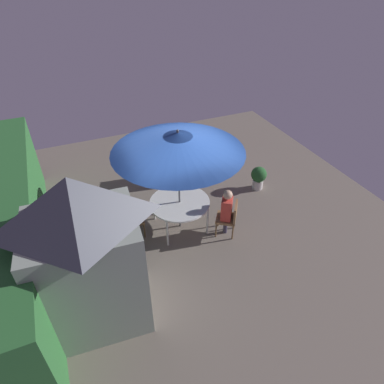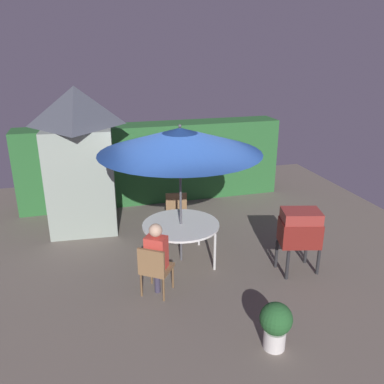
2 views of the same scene
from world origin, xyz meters
TOP-DOWN VIEW (x-y plane):
  - ground_plane at (0.00, 0.00)m, footprint 11.00×11.00m
  - hedge_backdrop at (0.00, 3.50)m, footprint 6.80×0.83m
  - garden_shed at (-1.83, 2.36)m, footprint 1.64×1.96m
  - patio_table at (-0.11, 0.06)m, footprint 1.45×1.45m
  - patio_umbrella at (-0.11, 0.06)m, footprint 2.90×2.90m
  - bbq_grill at (1.85, -0.89)m, footprint 0.81×0.66m
  - chair_near_shed at (-0.81, -0.94)m, footprint 0.64×0.64m
  - chair_far_side at (0.09, 1.24)m, footprint 0.53×0.54m
  - potted_plant_by_shed at (0.53, -2.60)m, footprint 0.45×0.45m
  - person_in_red at (-0.76, -0.87)m, footprint 0.42×0.39m

SIDE VIEW (x-z plane):
  - ground_plane at x=0.00m, z-range 0.00..0.00m
  - potted_plant_by_shed at x=0.53m, z-range 0.05..0.75m
  - chair_near_shed at x=-0.81m, z-range 0.07..0.97m
  - chair_far_side at x=0.09m, z-range 0.07..0.97m
  - patio_table at x=-0.11m, z-range 0.33..1.11m
  - person_in_red at x=-0.76m, z-range 0.15..1.41m
  - bbq_grill at x=1.85m, z-range 0.25..1.45m
  - hedge_backdrop at x=0.00m, z-range 0.00..2.04m
  - garden_shed at x=-1.83m, z-range 0.03..3.17m
  - patio_umbrella at x=-0.11m, z-range 1.04..3.70m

